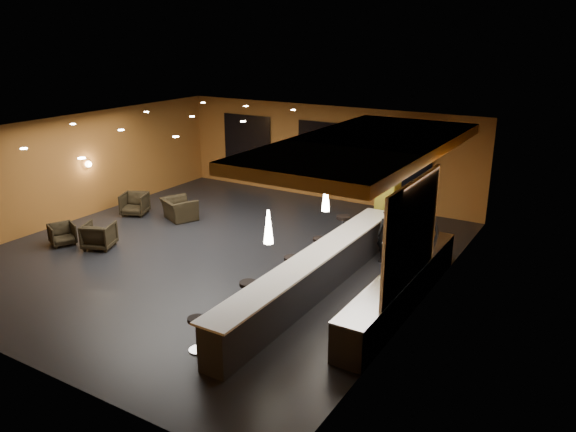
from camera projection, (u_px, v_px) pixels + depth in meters
The scene contains 33 objects.
floor at pixel (220, 254), 16.23m from camera, with size 12.00×13.00×0.10m, color black.
ceiling at pixel (215, 130), 15.09m from camera, with size 12.00×13.00×0.10m, color black.
wall_back at pixel (326, 152), 20.98m from camera, with size 12.00×0.10×3.50m, color #9A5B22.
wall_left at pixel (73, 168), 18.63m from camera, with size 0.10×13.00×3.50m, color #9A5B22.
wall_right at pixel (430, 232), 12.70m from camera, with size 0.10×13.00×3.50m, color #9A5B22.
wood_soffit at pixel (367, 145), 14.01m from camera, with size 3.60×8.00×0.28m, color #AD7832.
window_left at pixel (247, 145), 22.63m from camera, with size 2.20×0.06×2.40m, color black.
window_center at pixel (324, 154), 20.91m from camera, with size 2.20×0.06×2.40m, color black.
window_right at pixel (401, 164), 19.44m from camera, with size 2.20×0.06×2.40m, color black.
tile_backsplash at pixel (412, 234), 11.85m from camera, with size 0.06×3.20×2.40m, color white.
bar_counter at pixel (315, 276), 13.45m from camera, with size 0.60×8.00×1.00m, color black.
bar_top at pixel (315, 255), 13.29m from camera, with size 0.78×8.10×0.05m, color white.
prep_counter at pixel (401, 289), 12.90m from camera, with size 0.70×6.00×0.86m, color black.
prep_top at pixel (403, 271), 12.76m from camera, with size 0.72×6.00×0.03m, color silver.
wall_shelf_lower at pixel (401, 253), 11.88m from camera, with size 0.30×1.50×0.03m, color silver.
wall_shelf_upper at pixel (402, 234), 11.74m from camera, with size 0.30×1.50×0.03m, color silver.
column at pixel (388, 183), 16.80m from camera, with size 0.60×0.60×3.50m, color olive.
wall_sconce at pixel (88, 164), 18.93m from camera, with size 0.22×0.22×0.22m, color #FFE5B2.
pendant_0 at pixel (268, 227), 11.25m from camera, with size 0.20×0.20×0.70m, color white.
pendant_1 at pixel (326, 197), 13.28m from camera, with size 0.20×0.20×0.70m, color white.
pendant_2 at pixel (368, 175), 15.31m from camera, with size 0.20×0.20×0.70m, color white.
staff_a at pixel (387, 236), 15.23m from camera, with size 0.57×0.37×1.56m, color black.
staff_b at pixel (399, 230), 15.45m from camera, with size 0.83×0.65×1.70m, color black.
staff_c at pixel (424, 231), 15.17m from camera, with size 0.91×0.59×1.85m, color black.
armchair_a at pixel (62, 234), 16.70m from camera, with size 0.69×0.71×0.64m, color black.
armchair_b at pixel (99, 235), 16.41m from camera, with size 0.82×0.85×0.77m, color black.
armchair_c at pixel (135, 204), 19.39m from camera, with size 0.82×0.84×0.77m, color black.
armchair_d at pixel (179, 209), 18.92m from camera, with size 1.11×0.97×0.72m, color black.
bar_stool_0 at pixel (197, 330), 11.09m from camera, with size 0.37×0.37×0.73m.
bar_stool_1 at pixel (249, 294), 12.44m from camera, with size 0.42×0.42×0.83m.
bar_stool_2 at pixel (291, 267), 13.93m from camera, with size 0.40×0.40×0.78m.
bar_stool_3 at pixel (319, 247), 15.31m from camera, with size 0.37×0.37×0.74m.
bar_stool_4 at pixel (343, 226), 16.73m from camera, with size 0.43×0.43×0.86m.
Camera 1 is at (9.46, -11.88, 6.10)m, focal length 35.00 mm.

